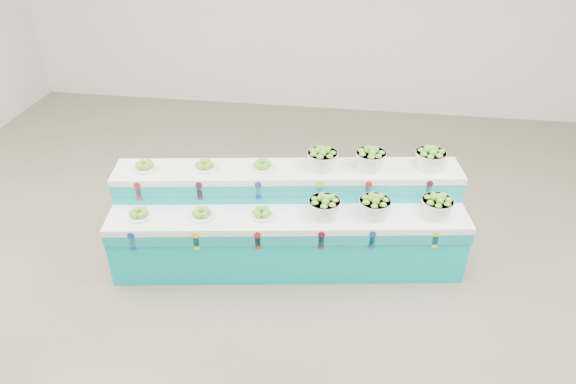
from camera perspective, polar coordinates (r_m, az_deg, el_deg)
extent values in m
plane|color=#76694D|center=(5.52, -3.95, -11.49)|extent=(10.00, 10.00, 0.00)
cylinder|color=white|center=(5.57, -15.84, -2.23)|extent=(0.29, 0.29, 0.10)
cylinder|color=white|center=(5.44, -9.34, -2.25)|extent=(0.29, 0.29, 0.10)
cylinder|color=white|center=(5.38, -2.85, -2.24)|extent=(0.29, 0.29, 0.10)
cylinder|color=white|center=(5.79, -15.27, 2.81)|extent=(0.29, 0.29, 0.10)
cylinder|color=white|center=(5.67, -9.01, 2.91)|extent=(0.29, 0.29, 0.10)
cylinder|color=white|center=(5.61, -2.78, 2.98)|extent=(0.29, 0.29, 0.10)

